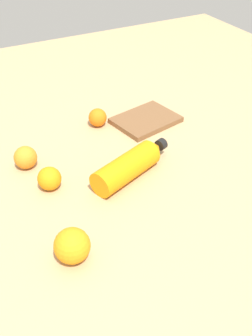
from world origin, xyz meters
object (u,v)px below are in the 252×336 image
Objects in this scene: orange_1 at (98,117)px; orange_2 at (72,246)px; orange_0 at (25,157)px; orange_3 at (49,178)px; water_bottle at (131,164)px; cutting_board at (146,120)px.

orange_1 is 0.58m from orange_2.
orange_0 is 0.13m from orange_3.
cutting_board is (-0.18, -0.23, -0.03)m from water_bottle.
orange_3 is 0.45m from cutting_board.
orange_2 reaches higher than orange_3.
orange_3 is 0.31× the size of cutting_board.
water_bottle is 1.32× the size of cutting_board.
water_bottle is 0.23m from orange_3.
water_bottle is 0.30m from orange_1.
cutting_board is at bearing -135.29° from orange_2.
orange_2 is 0.26m from orange_3.
orange_2 is at bearing 82.00° from orange_3.
orange_2 reaches higher than orange_1.
orange_3 is (-0.04, -0.26, -0.01)m from orange_2.
orange_2 is (0.01, 0.38, 0.01)m from orange_0.
orange_0 is at bearing -91.03° from orange_2.
cutting_board is (-0.16, 0.06, -0.02)m from orange_1.
orange_0 is at bearing 22.22° from orange_1.
orange_0 reaches higher than orange_1.
water_bottle reaches higher than orange_1.
orange_3 is at bearing 103.33° from orange_0.
water_bottle is 0.33m from orange_2.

